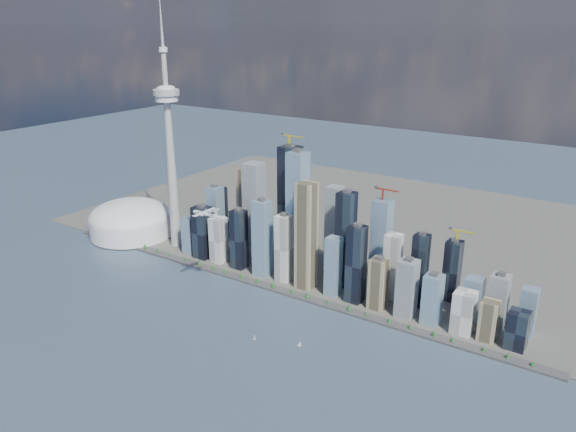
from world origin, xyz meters
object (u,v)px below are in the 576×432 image
Objects in this scene: airplane at (206,214)px; sailboat_east at (255,338)px; sailboat_west at (300,344)px; needle_tower at (170,147)px; dome_stadium at (131,220)px.

airplane is 238.36m from sailboat_east.
airplane is 6.31× the size of sailboat_west.
needle_tower is 54.50× the size of sailboat_east.
dome_stadium is 19.80× the size of sailboat_east.
airplane is (242.87, -162.48, -62.95)m from needle_tower.
airplane is at bearing -21.71° from dome_stadium.
needle_tower is 241.40m from dome_stadium.
sailboat_west is (469.99, -203.94, -232.61)m from needle_tower.
needle_tower is 298.91m from airplane.
sailboat_east is (396.75, -228.46, -232.60)m from needle_tower.
dome_stadium is (-140.00, -10.00, -196.40)m from needle_tower.
dome_stadium reaches higher than sailboat_east.
needle_tower is at bearing 4.09° from dome_stadium.
needle_tower is at bearing 147.56° from sailboat_west.
sailboat_west is at bearing -10.28° from airplane.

